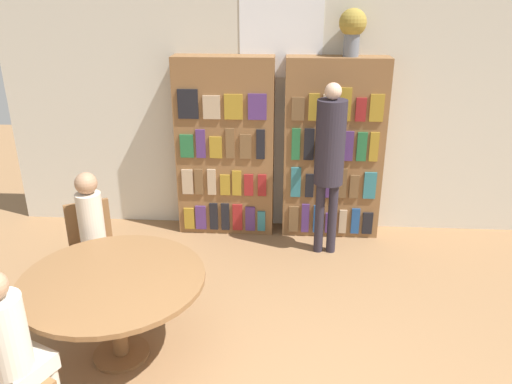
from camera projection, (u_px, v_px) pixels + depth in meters
wall_back at (280, 103)px, 5.68m from camera, size 6.40×0.07×3.00m
bookshelf_left at (225, 148)px, 5.72m from camera, size 1.11×0.34×2.05m
bookshelf_right at (333, 150)px, 5.64m from camera, size 1.11×0.34×2.05m
flower_vase at (353, 27)px, 5.14m from camera, size 0.28×0.28×0.48m
reading_table at (114, 289)px, 3.74m from camera, size 1.38×1.38×0.72m
chair_left_side at (93, 245)px, 4.64m from camera, size 0.55×0.55×0.89m
seated_reader_left at (93, 233)px, 4.41m from camera, size 0.35×0.39×1.26m
seated_reader_right at (13, 346)px, 3.01m from camera, size 0.38×0.41×1.24m
librarian_standing at (330, 152)px, 5.13m from camera, size 0.31×0.58×1.86m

